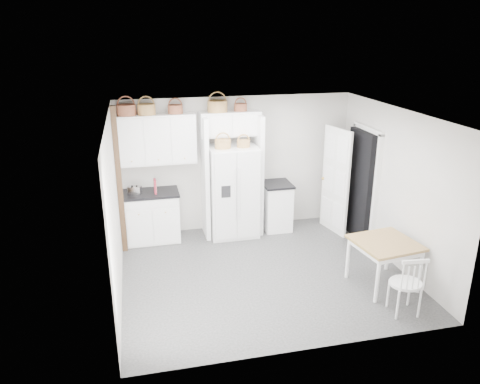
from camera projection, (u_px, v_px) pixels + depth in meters
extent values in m
plane|color=#2B2B2C|center=(263.00, 272.00, 7.67)|extent=(4.50, 4.50, 0.00)
plane|color=white|center=(266.00, 115.00, 6.81)|extent=(4.50, 4.50, 0.00)
plane|color=#ADAAA3|center=(236.00, 164.00, 9.08)|extent=(4.50, 0.00, 4.50)
plane|color=#ADAAA3|center=(115.00, 210.00, 6.76)|extent=(0.00, 4.00, 4.00)
plane|color=#ADAAA3|center=(395.00, 188.00, 7.72)|extent=(0.00, 4.00, 4.00)
cube|color=white|center=(233.00, 191.00, 8.84)|extent=(0.90, 0.73, 1.74)
cube|color=white|center=(152.00, 217.00, 8.73)|extent=(0.98, 0.62, 0.91)
cube|color=white|center=(276.00, 207.00, 9.24)|extent=(0.51, 0.62, 0.91)
cube|color=olive|center=(383.00, 263.00, 7.19)|extent=(0.99, 0.99, 0.74)
cube|color=white|center=(406.00, 283.00, 6.46)|extent=(0.49, 0.45, 0.92)
cube|color=black|center=(150.00, 193.00, 8.57)|extent=(1.02, 0.66, 0.04)
cube|color=black|center=(277.00, 184.00, 9.08)|extent=(0.56, 0.66, 0.04)
cube|color=silver|center=(135.00, 191.00, 8.40)|extent=(0.26, 0.20, 0.16)
cube|color=maroon|center=(155.00, 186.00, 8.46)|extent=(0.04, 0.17, 0.26)
cube|color=beige|center=(156.00, 187.00, 8.47)|extent=(0.04, 0.15, 0.23)
cylinder|color=brown|center=(126.00, 110.00, 8.12)|extent=(0.33, 0.33, 0.19)
cylinder|color=#965C2C|center=(146.00, 109.00, 8.19)|extent=(0.31, 0.31, 0.18)
cylinder|color=brown|center=(175.00, 109.00, 8.31)|extent=(0.27, 0.27, 0.15)
cylinder|color=#965C2C|center=(217.00, 106.00, 8.46)|extent=(0.36, 0.36, 0.20)
cylinder|color=brown|center=(241.00, 107.00, 8.56)|extent=(0.24, 0.24, 0.14)
cylinder|color=#965C2C|center=(223.00, 144.00, 8.40)|extent=(0.29, 0.29, 0.15)
cylinder|color=#965C2C|center=(243.00, 144.00, 8.48)|extent=(0.24, 0.24, 0.13)
cube|color=white|center=(157.00, 139.00, 8.40)|extent=(1.40, 0.34, 0.90)
cube|color=white|center=(230.00, 124.00, 8.62)|extent=(1.12, 0.34, 0.45)
cube|color=white|center=(205.00, 178.00, 8.71)|extent=(0.08, 0.60, 2.30)
cube|color=white|center=(258.00, 174.00, 8.93)|extent=(0.08, 0.60, 2.30)
cube|color=#312014|center=(119.00, 182.00, 8.01)|extent=(0.09, 0.09, 2.60)
cube|color=black|center=(361.00, 185.00, 8.71)|extent=(0.18, 0.85, 2.05)
cube|color=white|center=(335.00, 181.00, 8.94)|extent=(0.21, 0.79, 2.05)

